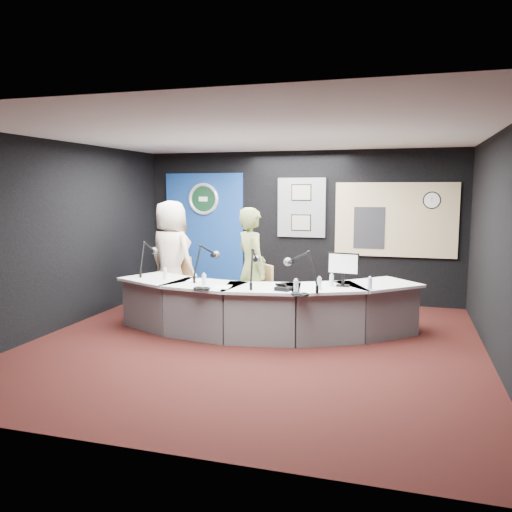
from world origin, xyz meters
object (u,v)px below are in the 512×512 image
(broadcast_desk, at_px, (261,308))
(person_woman, at_px, (252,268))
(armchair_right, at_px, (252,297))
(person_man, at_px, (171,257))
(armchair_left, at_px, (172,286))

(broadcast_desk, distance_m, person_woman, 0.63)
(armchair_right, height_order, person_woman, person_woman)
(person_man, height_order, person_woman, person_man)
(armchair_right, xyz_separation_m, person_woman, (0.00, 0.00, 0.45))
(broadcast_desk, xyz_separation_m, armchair_left, (-1.79, 0.77, 0.09))
(armchair_right, relative_size, person_woman, 0.51)
(armchair_right, xyz_separation_m, person_man, (-1.57, 0.51, 0.49))
(broadcast_desk, relative_size, person_woman, 2.47)
(person_man, relative_size, person_woman, 1.04)
(armchair_left, bearing_deg, armchair_right, 10.02)
(person_man, bearing_deg, armchair_left, -0.00)
(armchair_right, distance_m, person_woman, 0.45)
(broadcast_desk, bearing_deg, armchair_right, 130.46)
(broadcast_desk, relative_size, person_man, 2.36)
(armchair_right, bearing_deg, person_man, -153.80)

